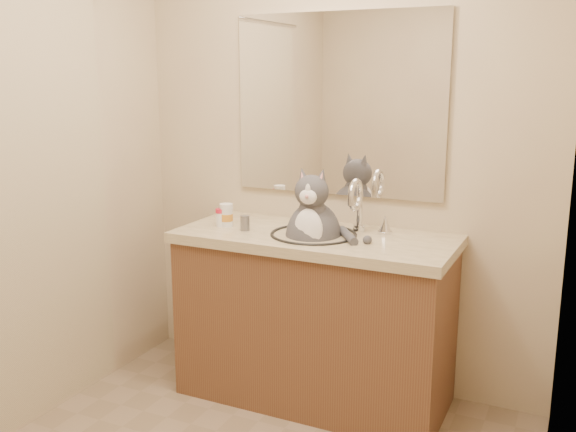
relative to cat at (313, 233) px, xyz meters
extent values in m
cube|color=beige|center=(0.00, 0.32, 0.34)|extent=(2.20, 0.01, 2.40)
cube|color=beige|center=(1.10, -0.93, 0.34)|extent=(0.01, 2.50, 2.40)
cube|color=brown|center=(0.00, 0.03, -0.46)|extent=(1.30, 0.55, 0.80)
cube|color=beige|center=(0.00, 0.03, -0.04)|extent=(1.34, 0.59, 0.05)
torus|color=black|center=(0.00, 0.01, -0.01)|extent=(0.42, 0.42, 0.02)
ellipsoid|color=white|center=(0.00, 0.01, -0.09)|extent=(0.40, 0.40, 0.15)
cylinder|color=silver|center=(0.17, 0.18, 0.09)|extent=(0.03, 0.03, 0.18)
torus|color=silver|center=(0.17, 0.12, 0.18)|extent=(0.03, 0.16, 0.16)
cone|color=silver|center=(0.30, 0.18, 0.04)|extent=(0.06, 0.06, 0.08)
cube|color=white|center=(0.00, 0.30, 0.59)|extent=(1.10, 0.02, 0.90)
cube|color=#C3B794|center=(-1.05, -0.83, 0.14)|extent=(0.01, 1.20, 1.90)
ellipsoid|color=#47474C|center=(0.00, 0.01, -0.03)|extent=(0.31, 0.33, 0.36)
ellipsoid|color=white|center=(0.01, -0.08, 0.02)|extent=(0.16, 0.10, 0.23)
ellipsoid|color=#47474C|center=(0.00, -0.03, 0.20)|extent=(0.18, 0.16, 0.16)
ellipsoid|color=white|center=(0.01, -0.09, 0.19)|extent=(0.09, 0.05, 0.07)
sphere|color=#D88C8C|center=(0.02, -0.12, 0.20)|extent=(0.02, 0.02, 0.02)
cone|color=#47474C|center=(-0.04, -0.02, 0.28)|extent=(0.08, 0.06, 0.08)
cone|color=#47474C|center=(0.05, -0.01, 0.28)|extent=(0.08, 0.06, 0.08)
cylinder|color=#47474C|center=(0.17, 0.00, 0.00)|extent=(0.17, 0.22, 0.04)
cylinder|color=white|center=(-0.50, -0.03, 0.02)|extent=(0.05, 0.05, 0.07)
cylinder|color=red|center=(-0.50, -0.03, 0.07)|extent=(0.05, 0.05, 0.02)
cylinder|color=white|center=(-0.47, -0.01, 0.03)|extent=(0.06, 0.06, 0.09)
cylinder|color=orange|center=(-0.47, -0.01, 0.03)|extent=(0.07, 0.07, 0.04)
cylinder|color=white|center=(-0.47, -0.01, 0.09)|extent=(0.07, 0.07, 0.02)
cylinder|color=slate|center=(-0.34, -0.05, 0.02)|extent=(0.05, 0.05, 0.07)
camera|label=1|loc=(1.16, -2.72, 0.73)|focal=40.00mm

